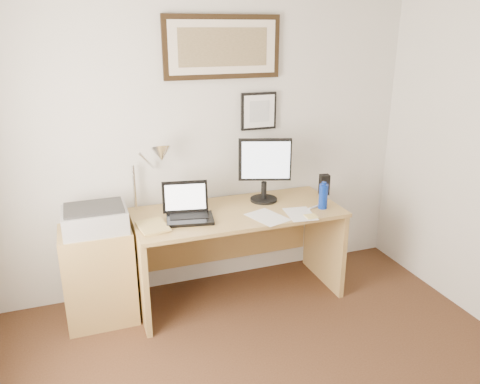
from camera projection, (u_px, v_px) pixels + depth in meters
name	position (u px, v px, depth m)	size (l,w,h in m)	color
wall_back	(205.00, 139.00, 3.73)	(3.50, 0.02, 2.50)	silver
side_cabinet	(99.00, 275.00, 3.45)	(0.50, 0.40, 0.73)	#A68145
water_bottle	(323.00, 196.00, 3.64)	(0.07, 0.07, 0.20)	#0B2B96
bottle_cap	(324.00, 183.00, 3.60)	(0.04, 0.04, 0.02)	#0B2B96
speaker	(324.00, 185.00, 3.95)	(0.08, 0.07, 0.17)	black
paper_sheet_a	(267.00, 217.00, 3.49)	(0.21, 0.31, 0.00)	white
paper_sheet_b	(300.00, 214.00, 3.55)	(0.20, 0.28, 0.00)	white
sticky_pad	(311.00, 216.00, 3.49)	(0.09, 0.09, 0.01)	#E3CC6B
marker_pen	(315.00, 207.00, 3.68)	(0.02, 0.02, 0.14)	white
book	(139.00, 229.00, 3.26)	(0.19, 0.27, 0.02)	tan
desk	(235.00, 234.00, 3.77)	(1.60, 0.70, 0.75)	#A68145
laptop	(188.00, 211.00, 3.46)	(0.38, 0.35, 0.26)	black
lcd_monitor	(265.00, 167.00, 3.73)	(0.41, 0.22, 0.52)	black
printer	(95.00, 219.00, 3.29)	(0.44, 0.34, 0.18)	#A9A9AC
desk_lamp	(159.00, 157.00, 3.46)	(0.29, 0.27, 0.53)	silver
picture_large	(223.00, 47.00, 3.52)	(0.92, 0.04, 0.47)	black
picture_small	(259.00, 111.00, 3.78)	(0.30, 0.03, 0.30)	black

